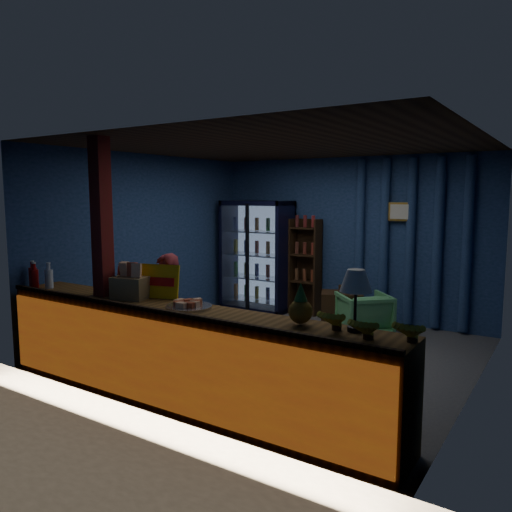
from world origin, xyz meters
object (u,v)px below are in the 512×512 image
(green_chair, at_px, (364,315))
(table_lamp, at_px, (356,283))
(pastry_tray, at_px, (189,305))
(shopkeeper, at_px, (167,316))

(green_chair, bearing_deg, table_lamp, 66.44)
(green_chair, relative_size, table_lamp, 1.40)
(pastry_tray, bearing_deg, table_lamp, 2.96)
(table_lamp, bearing_deg, pastry_tray, -177.04)
(shopkeeper, height_order, pastry_tray, shopkeeper)
(shopkeeper, xyz_separation_m, table_lamp, (2.30, -0.35, 0.65))
(shopkeeper, bearing_deg, pastry_tray, -11.16)
(shopkeeper, distance_m, pastry_tray, 0.87)
(pastry_tray, bearing_deg, shopkeeper, 147.74)
(shopkeeper, xyz_separation_m, pastry_tray, (0.69, -0.44, 0.29))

